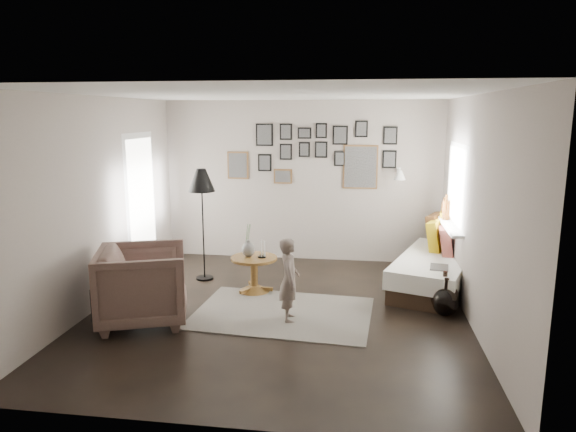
# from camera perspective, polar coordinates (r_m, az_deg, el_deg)

# --- Properties ---
(ground) EXTENTS (4.80, 4.80, 0.00)m
(ground) POSITION_cam_1_polar(r_m,az_deg,el_deg) (6.40, -1.09, -10.58)
(ground) COLOR black
(ground) RESTS_ON ground
(wall_back) EXTENTS (4.50, 0.00, 4.50)m
(wall_back) POSITION_cam_1_polar(r_m,az_deg,el_deg) (8.39, 1.48, 3.86)
(wall_back) COLOR #A4988F
(wall_back) RESTS_ON ground
(wall_front) EXTENTS (4.50, 0.00, 4.50)m
(wall_front) POSITION_cam_1_polar(r_m,az_deg,el_deg) (3.75, -7.00, -5.57)
(wall_front) COLOR #A4988F
(wall_front) RESTS_ON ground
(wall_left) EXTENTS (0.00, 4.80, 4.80)m
(wall_left) POSITION_cam_1_polar(r_m,az_deg,el_deg) (6.76, -20.31, 1.37)
(wall_left) COLOR #A4988F
(wall_left) RESTS_ON ground
(wall_right) EXTENTS (0.00, 4.80, 4.80)m
(wall_right) POSITION_cam_1_polar(r_m,az_deg,el_deg) (6.10, 20.22, 0.37)
(wall_right) COLOR #A4988F
(wall_right) RESTS_ON ground
(ceiling) EXTENTS (4.80, 4.80, 0.00)m
(ceiling) POSITION_cam_1_polar(r_m,az_deg,el_deg) (5.94, -1.18, 13.39)
(ceiling) COLOR white
(ceiling) RESTS_ON wall_back
(door_left) EXTENTS (0.00, 2.14, 2.14)m
(door_left) POSITION_cam_1_polar(r_m,az_deg,el_deg) (7.86, -15.99, 1.08)
(door_left) COLOR white
(door_left) RESTS_ON wall_left
(window_right) EXTENTS (0.15, 1.32, 1.30)m
(window_right) POSITION_cam_1_polar(r_m,az_deg,el_deg) (7.45, 17.35, -0.46)
(window_right) COLOR white
(window_right) RESTS_ON wall_right
(gallery_wall) EXTENTS (2.74, 0.03, 1.08)m
(gallery_wall) POSITION_cam_1_polar(r_m,az_deg,el_deg) (8.30, 3.47, 6.84)
(gallery_wall) COLOR brown
(gallery_wall) RESTS_ON wall_back
(wall_sconce) EXTENTS (0.18, 0.36, 0.16)m
(wall_sconce) POSITION_cam_1_polar(r_m,az_deg,el_deg) (8.07, 12.30, 4.48)
(wall_sconce) COLOR white
(wall_sconce) RESTS_ON wall_back
(rug) EXTENTS (2.21, 1.63, 0.01)m
(rug) POSITION_cam_1_polar(r_m,az_deg,el_deg) (6.34, -0.58, -10.71)
(rug) COLOR #B7B0A1
(rug) RESTS_ON ground
(pedestal_table) EXTENTS (0.62, 0.62, 0.49)m
(pedestal_table) POSITION_cam_1_polar(r_m,az_deg,el_deg) (7.01, -3.78, -6.64)
(pedestal_table) COLOR brown
(pedestal_table) RESTS_ON ground
(vase) EXTENTS (0.18, 0.18, 0.45)m
(vase) POSITION_cam_1_polar(r_m,az_deg,el_deg) (6.94, -4.43, -3.41)
(vase) COLOR black
(vase) RESTS_ON pedestal_table
(candles) EXTENTS (0.11, 0.11, 0.23)m
(candles) POSITION_cam_1_polar(r_m,az_deg,el_deg) (6.88, -2.92, -3.71)
(candles) COLOR black
(candles) RESTS_ON pedestal_table
(daybed) EXTENTS (1.47, 2.17, 0.99)m
(daybed) POSITION_cam_1_polar(r_m,az_deg,el_deg) (7.50, 15.85, -5.19)
(daybed) COLOR black
(daybed) RESTS_ON ground
(magazine_on_daybed) EXTENTS (0.27, 0.33, 0.02)m
(magazine_on_daybed) POSITION_cam_1_polar(r_m,az_deg,el_deg) (6.84, 16.45, -5.49)
(magazine_on_daybed) COLOR black
(magazine_on_daybed) RESTS_ON daybed
(armchair) EXTENTS (1.25, 1.23, 0.90)m
(armchair) POSITION_cam_1_polar(r_m,az_deg,el_deg) (6.18, -15.80, -7.39)
(armchair) COLOR brown
(armchair) RESTS_ON ground
(armchair_cushion) EXTENTS (0.51, 0.52, 0.18)m
(armchair_cushion) POSITION_cam_1_polar(r_m,az_deg,el_deg) (6.20, -15.38, -6.99)
(armchair_cushion) COLOR white
(armchair_cushion) RESTS_ON armchair
(floor_lamp) EXTENTS (0.38, 0.38, 1.62)m
(floor_lamp) POSITION_cam_1_polar(r_m,az_deg,el_deg) (7.38, -9.58, 3.48)
(floor_lamp) COLOR black
(floor_lamp) RESTS_ON ground
(magazine_basket) EXTENTS (0.34, 0.34, 0.36)m
(magazine_basket) POSITION_cam_1_polar(r_m,az_deg,el_deg) (6.49, -19.81, -9.28)
(magazine_basket) COLOR black
(magazine_basket) RESTS_ON ground
(demijohn_large) EXTENTS (0.34, 0.34, 0.52)m
(demijohn_large) POSITION_cam_1_polar(r_m,az_deg,el_deg) (6.59, 16.94, -8.56)
(demijohn_large) COLOR black
(demijohn_large) RESTS_ON ground
(demijohn_small) EXTENTS (0.30, 0.30, 0.47)m
(demijohn_small) POSITION_cam_1_polar(r_m,az_deg,el_deg) (6.49, 17.09, -9.10)
(demijohn_small) COLOR black
(demijohn_small) RESTS_ON ground
(child) EXTENTS (0.29, 0.40, 0.99)m
(child) POSITION_cam_1_polar(r_m,az_deg,el_deg) (5.98, 0.14, -7.10)
(child) COLOR #665750
(child) RESTS_ON ground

